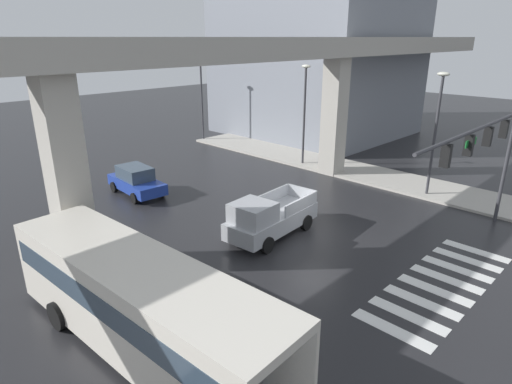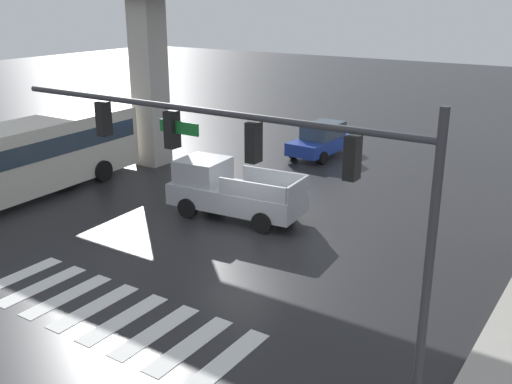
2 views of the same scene
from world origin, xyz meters
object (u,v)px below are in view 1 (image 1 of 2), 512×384
(pickup_truck, at_px, (268,218))
(street_lamp_mid_block, at_px, (305,104))
(street_lamp_far_north, at_px, (202,90))
(traffic_signal_mast, at_px, (487,145))
(street_lamp_near_corner, at_px, (437,121))
(city_bus, at_px, (141,301))
(sedan_blue, at_px, (136,181))

(pickup_truck, height_order, street_lamp_mid_block, street_lamp_mid_block)
(street_lamp_far_north, bearing_deg, traffic_signal_mast, -100.83)
(street_lamp_near_corner, height_order, street_lamp_mid_block, same)
(pickup_truck, height_order, city_bus, city_bus)
(pickup_truck, relative_size, street_lamp_mid_block, 0.73)
(pickup_truck, bearing_deg, street_lamp_near_corner, -15.12)
(city_bus, bearing_deg, street_lamp_mid_block, 25.64)
(traffic_signal_mast, bearing_deg, city_bus, 162.71)
(sedan_blue, distance_m, street_lamp_mid_block, 13.01)
(street_lamp_mid_block, bearing_deg, street_lamp_near_corner, -90.00)
(pickup_truck, bearing_deg, city_bus, -162.49)
(street_lamp_near_corner, xyz_separation_m, street_lamp_far_north, (0.00, 21.23, 0.00))
(pickup_truck, distance_m, street_lamp_far_north, 21.58)
(city_bus, height_order, street_lamp_near_corner, street_lamp_near_corner)
(street_lamp_near_corner, bearing_deg, street_lamp_mid_block, 90.00)
(street_lamp_mid_block, bearing_deg, city_bus, -154.36)
(sedan_blue, distance_m, street_lamp_far_north, 15.20)
(pickup_truck, relative_size, street_lamp_near_corner, 0.73)
(sedan_blue, relative_size, street_lamp_far_north, 0.61)
(pickup_truck, distance_m, street_lamp_near_corner, 11.81)
(traffic_signal_mast, xyz_separation_m, street_lamp_far_north, (4.87, 25.43, -0.12))
(city_bus, bearing_deg, street_lamp_far_north, 47.40)
(city_bus, height_order, traffic_signal_mast, traffic_signal_mast)
(traffic_signal_mast, xyz_separation_m, street_lamp_mid_block, (4.87, 13.72, -0.12))
(traffic_signal_mast, relative_size, street_lamp_near_corner, 1.50)
(city_bus, relative_size, street_lamp_far_north, 1.51)
(traffic_signal_mast, bearing_deg, street_lamp_mid_block, 70.48)
(pickup_truck, height_order, traffic_signal_mast, traffic_signal_mast)
(street_lamp_far_north, bearing_deg, street_lamp_mid_block, -90.00)
(sedan_blue, bearing_deg, street_lamp_near_corner, -46.62)
(street_lamp_near_corner, bearing_deg, city_bus, 179.14)
(street_lamp_mid_block, height_order, street_lamp_far_north, same)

